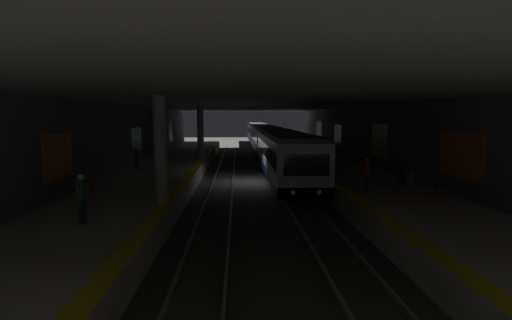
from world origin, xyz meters
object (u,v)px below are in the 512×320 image
at_px(bench_left_far, 325,145).
at_px(person_boarding, 163,145).
at_px(suitcase_rolling, 402,177).
at_px(bench_right_near, 84,183).
at_px(person_standing_far, 366,173).
at_px(trash_bin, 410,180).
at_px(pillar_far, 200,133).
at_px(bench_right_mid, 161,150).
at_px(bench_left_mid, 356,155).
at_px(bench_left_near, 430,180).
at_px(person_walking_mid, 82,196).
at_px(pillar_near, 160,151).
at_px(metro_train, 265,139).
at_px(person_waiting_near, 136,158).

height_order(bench_left_far, person_boarding, person_boarding).
height_order(bench_left_far, suitcase_rolling, suitcase_rolling).
relative_size(bench_right_near, person_standing_far, 1.02).
height_order(person_boarding, trash_bin, person_boarding).
relative_size(pillar_far, trash_bin, 5.35).
relative_size(bench_right_mid, person_standing_far, 1.02).
height_order(bench_left_mid, person_standing_far, person_standing_far).
distance_m(bench_left_near, bench_left_mid, 11.96).
relative_size(bench_left_far, person_walking_mid, 0.99).
bearing_deg(suitcase_rolling, pillar_near, 110.36).
distance_m(pillar_near, metro_train, 30.56).
relative_size(pillar_near, person_standing_far, 2.73).
distance_m(bench_left_near, person_standing_far, 3.34).
height_order(bench_left_near, bench_right_mid, same).
height_order(bench_left_far, person_standing_far, person_standing_far).
relative_size(bench_left_mid, person_standing_far, 1.02).
height_order(suitcase_rolling, trash_bin, suitcase_rolling).
height_order(bench_left_mid, suitcase_rolling, suitcase_rolling).
bearing_deg(trash_bin, bench_left_far, -1.90).
bearing_deg(bench_left_far, person_standing_far, 171.74).
bearing_deg(bench_right_mid, person_waiting_near, -178.08).
distance_m(bench_left_near, suitcase_rolling, 2.28).
relative_size(bench_right_mid, suitcase_rolling, 1.85).
xyz_separation_m(bench_left_near, person_waiting_near, (8.12, 16.72, 0.32)).
xyz_separation_m(pillar_far, bench_left_mid, (-2.53, -12.88, -1.75)).
bearing_deg(pillar_far, bench_left_near, -138.36).
height_order(metro_train, bench_left_near, metro_train).
bearing_deg(person_waiting_near, suitcase_rolling, -109.88).
bearing_deg(pillar_near, pillar_far, 0.00).
xyz_separation_m(bench_left_far, person_walking_mid, (-27.87, 15.05, 0.42)).
relative_size(person_waiting_near, trash_bin, 1.84).
height_order(metro_train, person_boarding, metro_train).
xyz_separation_m(bench_right_mid, person_waiting_near, (-10.27, -0.34, 0.32)).
height_order(person_walking_mid, person_boarding, person_walking_mid).
xyz_separation_m(bench_left_far, person_boarding, (-4.24, 16.92, 0.39)).
distance_m(person_waiting_near, person_walking_mid, 13.36).
bearing_deg(bench_right_mid, bench_left_near, -137.14).
xyz_separation_m(metro_train, person_standing_far, (-27.54, -3.02, -0.07)).
relative_size(pillar_near, person_boarding, 2.71).
relative_size(person_standing_far, person_boarding, 0.99).
xyz_separation_m(bench_left_far, trash_bin, (-22.10, 0.73, -0.10)).
distance_m(person_standing_far, person_boarding, 23.05).
distance_m(person_standing_far, trash_bin, 2.73).
distance_m(person_boarding, suitcase_rolling, 23.17).
relative_size(pillar_far, bench_left_near, 2.68).
height_order(bench_right_mid, person_standing_far, person_standing_far).
height_order(metro_train, trash_bin, metro_train).
height_order(metro_train, person_waiting_near, metro_train).
bearing_deg(person_boarding, metro_train, -49.85).
bearing_deg(bench_left_near, pillar_near, 100.51).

